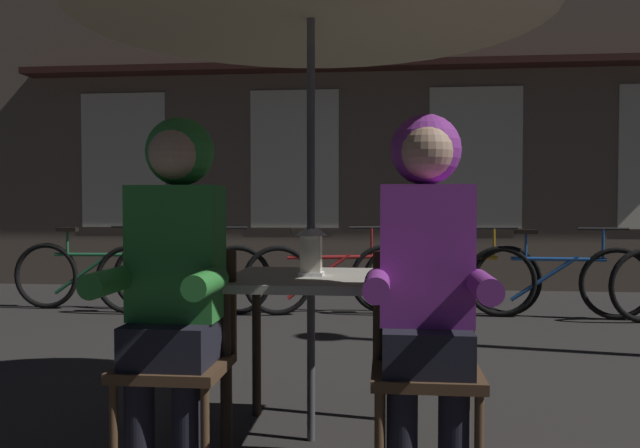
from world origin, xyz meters
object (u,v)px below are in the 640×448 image
at_px(lantern, 312,248).
at_px(bicycle_fifth, 557,281).
at_px(chair_right, 425,354).
at_px(bicycle_fourth, 452,279).
at_px(chair_left, 180,348).
at_px(bicycle_nearest, 95,274).
at_px(bicycle_second, 183,278).
at_px(bicycle_third, 331,278).
at_px(person_right_hooded, 426,261).
at_px(person_left_hooded, 174,259).
at_px(cafe_table, 311,298).

bearing_deg(lantern, bicycle_fifth, 59.68).
xyz_separation_m(chair_right, bicycle_fourth, (0.46, 3.64, -0.14)).
distance_m(chair_left, bicycle_nearest, 4.21).
xyz_separation_m(chair_left, bicycle_second, (-1.11, 3.46, -0.14)).
height_order(chair_left, chair_right, same).
height_order(lantern, bicycle_third, lantern).
height_order(chair_right, bicycle_third, chair_right).
relative_size(chair_left, bicycle_third, 0.53).
bearing_deg(bicycle_nearest, bicycle_fourth, -0.36).
distance_m(chair_left, person_right_hooded, 1.03).
distance_m(chair_right, person_right_hooded, 0.36).
distance_m(chair_left, person_left_hooded, 0.36).
distance_m(bicycle_nearest, bicycle_second, 0.98).
xyz_separation_m(bicycle_third, bicycle_fourth, (1.13, 0.03, 0.00)).
height_order(cafe_table, bicycle_fifth, bicycle_fifth).
relative_size(bicycle_nearest, bicycle_second, 1.00).
xyz_separation_m(lantern, bicycle_fifth, (1.89, 3.24, -0.51)).
relative_size(bicycle_nearest, bicycle_fifth, 1.00).
bearing_deg(bicycle_third, bicycle_fifth, -0.06).
bearing_deg(bicycle_fourth, person_left_hooded, -111.03).
relative_size(lantern, bicycle_fourth, 0.14).
height_order(cafe_table, chair_left, chair_left).
bearing_deg(person_left_hooded, chair_left, 90.00).
bearing_deg(lantern, bicycle_third, 93.38).
relative_size(bicycle_nearest, bicycle_third, 1.02).
bearing_deg(chair_right, bicycle_nearest, 129.57).
relative_size(lantern, bicycle_third, 0.14).
bearing_deg(chair_left, person_left_hooded, -90.00).
bearing_deg(chair_left, bicycle_third, 85.41).
relative_size(bicycle_fourth, bicycle_fifth, 1.00).
distance_m(bicycle_second, bicycle_third, 1.40).
relative_size(cafe_table, bicycle_fourth, 0.44).
xyz_separation_m(chair_right, bicycle_third, (-0.67, 3.62, -0.14)).
relative_size(chair_left, bicycle_nearest, 0.52).
height_order(cafe_table, bicycle_second, bicycle_second).
xyz_separation_m(lantern, bicycle_fourth, (0.94, 3.27, -0.51)).
bearing_deg(person_right_hooded, bicycle_third, 100.33).
distance_m(bicycle_second, bicycle_fourth, 2.53).
bearing_deg(bicycle_second, chair_left, -72.30).
xyz_separation_m(bicycle_second, bicycle_third, (1.40, 0.15, 0.00)).
distance_m(cafe_table, bicycle_fifth, 3.77).
relative_size(chair_right, bicycle_nearest, 0.52).
relative_size(cafe_table, lantern, 3.20).
height_order(person_right_hooded, bicycle_second, person_right_hooded).
bearing_deg(chair_right, bicycle_second, 120.81).
height_order(person_right_hooded, bicycle_fourth, person_right_hooded).
distance_m(chair_left, bicycle_fourth, 3.91).
xyz_separation_m(chair_right, person_right_hooded, (0.00, -0.06, 0.36)).
xyz_separation_m(bicycle_second, bicycle_fifth, (3.48, 0.15, 0.00)).
xyz_separation_m(cafe_table, chair_right, (0.48, -0.37, -0.15)).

